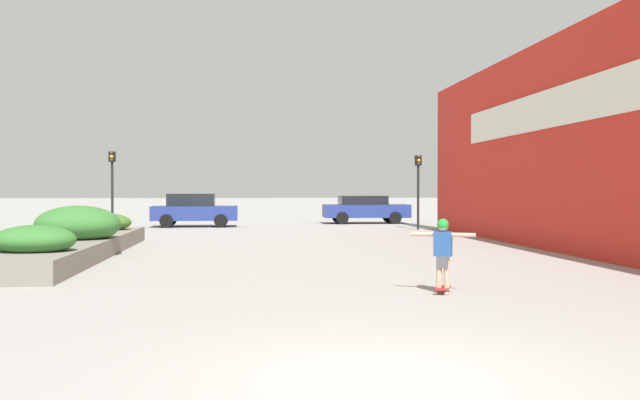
{
  "coord_description": "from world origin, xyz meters",
  "views": [
    {
      "loc": [
        -1.36,
        -6.61,
        1.79
      ],
      "look_at": [
        0.7,
        12.7,
        1.51
      ],
      "focal_mm": 40.0,
      "sensor_mm": 36.0,
      "label": 1
    }
  ],
  "objects_px": {
    "car_center_left": "(365,209)",
    "traffic_light_right": "(418,179)",
    "traffic_light_left": "(112,177)",
    "skateboarder": "(443,246)",
    "car_leftmost": "(194,210)",
    "skateboard": "(443,289)"
  },
  "relations": [
    {
      "from": "car_center_left",
      "to": "traffic_light_right",
      "type": "xyz_separation_m",
      "value": [
        1.38,
        -6.01,
        1.5
      ]
    },
    {
      "from": "traffic_light_left",
      "to": "traffic_light_right",
      "type": "relative_size",
      "value": 1.04
    },
    {
      "from": "skateboarder",
      "to": "traffic_light_right",
      "type": "xyz_separation_m",
      "value": [
        4.38,
        19.36,
        1.46
      ]
    },
    {
      "from": "car_leftmost",
      "to": "car_center_left",
      "type": "relative_size",
      "value": 0.91
    },
    {
      "from": "traffic_light_left",
      "to": "traffic_light_right",
      "type": "bearing_deg",
      "value": -1.79
    },
    {
      "from": "car_center_left",
      "to": "traffic_light_right",
      "type": "height_order",
      "value": "traffic_light_right"
    },
    {
      "from": "car_center_left",
      "to": "traffic_light_left",
      "type": "height_order",
      "value": "traffic_light_left"
    },
    {
      "from": "skateboard",
      "to": "traffic_light_left",
      "type": "relative_size",
      "value": 0.19
    },
    {
      "from": "skateboard",
      "to": "car_leftmost",
      "type": "relative_size",
      "value": 0.16
    },
    {
      "from": "skateboard",
      "to": "traffic_light_left",
      "type": "bearing_deg",
      "value": 139.4
    },
    {
      "from": "skateboard",
      "to": "car_center_left",
      "type": "xyz_separation_m",
      "value": [
        3.0,
        25.37,
        0.71
      ]
    },
    {
      "from": "skateboarder",
      "to": "traffic_light_left",
      "type": "distance_m",
      "value": 21.84
    },
    {
      "from": "skateboarder",
      "to": "car_leftmost",
      "type": "bearing_deg",
      "value": 128.95
    },
    {
      "from": "skateboard",
      "to": "car_center_left",
      "type": "bearing_deg",
      "value": 107.87
    },
    {
      "from": "car_center_left",
      "to": "traffic_light_left",
      "type": "bearing_deg",
      "value": -65.28
    },
    {
      "from": "car_leftmost",
      "to": "car_center_left",
      "type": "height_order",
      "value": "car_leftmost"
    },
    {
      "from": "skateboarder",
      "to": "car_center_left",
      "type": "height_order",
      "value": "car_center_left"
    },
    {
      "from": "car_leftmost",
      "to": "traffic_light_right",
      "type": "height_order",
      "value": "traffic_light_right"
    },
    {
      "from": "car_leftmost",
      "to": "traffic_light_left",
      "type": "distance_m",
      "value": 4.74
    },
    {
      "from": "skateboarder",
      "to": "car_center_left",
      "type": "relative_size",
      "value": 0.27
    },
    {
      "from": "car_center_left",
      "to": "skateboarder",
      "type": "bearing_deg",
      "value": -6.74
    },
    {
      "from": "skateboarder",
      "to": "traffic_light_right",
      "type": "relative_size",
      "value": 0.36
    }
  ]
}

